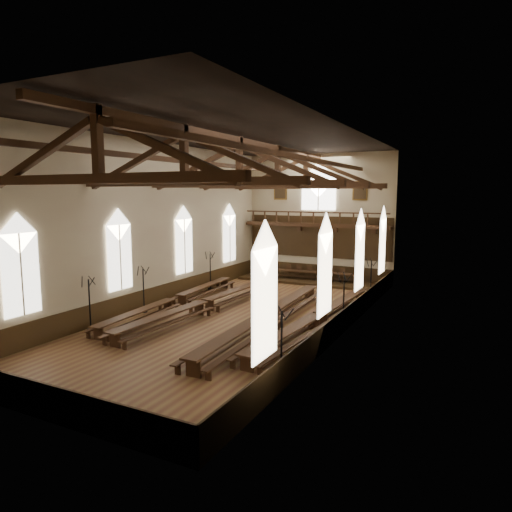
{
  "coord_description": "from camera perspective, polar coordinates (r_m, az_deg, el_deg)",
  "views": [
    {
      "loc": [
        12.07,
        -21.76,
        6.9
      ],
      "look_at": [
        0.24,
        1.5,
        3.31
      ],
      "focal_mm": 32.0,
      "sensor_mm": 36.0,
      "label": 1
    }
  ],
  "objects": [
    {
      "name": "candelabrum_right_mid",
      "position": [
        24.71,
        10.88,
        -6.47
      ],
      "size": [
        0.84,
        0.82,
        2.81
      ],
      "color": "black",
      "rests_on": "ground"
    },
    {
      "name": "portraits",
      "position": [
        36.7,
        7.83,
        8.07
      ],
      "size": [
        7.75,
        0.09,
        1.45
      ],
      "color": "brown",
      "rests_on": "room_walls"
    },
    {
      "name": "dais",
      "position": [
        35.94,
        6.85,
        -3.13
      ],
      "size": [
        11.4,
        2.91,
        0.19
      ],
      "primitive_type": "cube",
      "color": "#362410",
      "rests_on": "ground"
    },
    {
      "name": "ground",
      "position": [
        25.83,
        -2.01,
        -7.67
      ],
      "size": [
        26.0,
        26.0,
        0.0
      ],
      "primitive_type": "plane",
      "color": "brown",
      "rests_on": "ground"
    },
    {
      "name": "side_windows",
      "position": [
        25.09,
        -2.05,
        0.59
      ],
      "size": [
        11.85,
        19.8,
        4.5
      ],
      "color": "silver",
      "rests_on": "room_walls"
    },
    {
      "name": "end_window",
      "position": [
        36.71,
        7.83,
        8.27
      ],
      "size": [
        2.8,
        0.12,
        3.8
      ],
      "color": "silver",
      "rests_on": "room_walls"
    },
    {
      "name": "roof_trusses",
      "position": [
        24.92,
        -2.1,
        10.85
      ],
      "size": [
        11.7,
        25.7,
        2.8
      ],
      "color": "#391E12",
      "rests_on": "room_walls"
    },
    {
      "name": "minstrels_gallery",
      "position": [
        36.6,
        7.61,
        3.07
      ],
      "size": [
        11.8,
        1.24,
        3.7
      ],
      "color": "#391E12",
      "rests_on": "room_walls"
    },
    {
      "name": "refectory_row_a",
      "position": [
        28.21,
        -10.11,
        -5.39
      ],
      "size": [
        1.88,
        13.98,
        0.7
      ],
      "color": "#391E12",
      "rests_on": "ground"
    },
    {
      "name": "refectory_row_c",
      "position": [
        23.83,
        1.38,
        -7.51
      ],
      "size": [
        1.99,
        15.08,
        0.82
      ],
      "color": "#391E12",
      "rests_on": "ground"
    },
    {
      "name": "candelabrum_left_near",
      "position": [
        24.66,
        -20.02,
        -6.85
      ],
      "size": [
        0.83,
        0.83,
        2.8
      ],
      "color": "black",
      "rests_on": "ground"
    },
    {
      "name": "high_table",
      "position": [
        35.82,
        6.87,
        -2.08
      ],
      "size": [
        7.32,
        1.49,
        0.68
      ],
      "color": "#391E12",
      "rests_on": "dais"
    },
    {
      "name": "candelabrum_right_near",
      "position": [
        17.36,
        3.2,
        -12.56
      ],
      "size": [
        0.76,
        0.86,
        2.81
      ],
      "color": "black",
      "rests_on": "ground"
    },
    {
      "name": "high_chairs",
      "position": [
        36.49,
        7.26,
        -1.96
      ],
      "size": [
        4.96,
        0.46,
        0.99
      ],
      "color": "#391E12",
      "rests_on": "dais"
    },
    {
      "name": "candelabrum_left_far",
      "position": [
        33.12,
        -5.72,
        -2.75
      ],
      "size": [
        0.82,
        0.81,
        2.76
      ],
      "color": "black",
      "rests_on": "ground"
    },
    {
      "name": "refectory_row_b",
      "position": [
        26.79,
        -6.44,
        -5.92
      ],
      "size": [
        1.82,
        14.53,
        0.76
      ],
      "color": "#391E12",
      "rests_on": "ground"
    },
    {
      "name": "room_walls",
      "position": [
        24.89,
        -2.08,
        6.81
      ],
      "size": [
        26.0,
        26.0,
        26.0
      ],
      "color": "#B9B08C",
      "rests_on": "ground"
    },
    {
      "name": "candelabrum_right_far",
      "position": [
        30.61,
        14.14,
        -3.83
      ],
      "size": [
        0.81,
        0.82,
        2.76
      ],
      "color": "black",
      "rests_on": "ground"
    },
    {
      "name": "refectory_row_d",
      "position": [
        24.0,
        7.8,
        -7.57
      ],
      "size": [
        2.05,
        14.6,
        0.76
      ],
      "color": "#391E12",
      "rests_on": "ground"
    },
    {
      "name": "candelabrum_left_mid",
      "position": [
        27.49,
        -13.84,
        -5.15
      ],
      "size": [
        0.74,
        0.84,
        2.74
      ],
      "color": "black",
      "rests_on": "ground"
    },
    {
      "name": "wainscot_band",
      "position": [
        25.67,
        -2.01,
        -6.38
      ],
      "size": [
        12.0,
        26.0,
        1.2
      ],
      "color": "#362410",
      "rests_on": "ground"
    }
  ]
}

